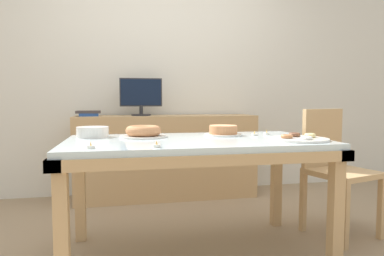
% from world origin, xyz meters
% --- Properties ---
extents(ground_plane, '(12.00, 12.00, 0.00)m').
position_xyz_m(ground_plane, '(0.00, 0.00, 0.00)').
color(ground_plane, '#997F60').
extents(wall_back, '(8.00, 0.10, 2.60)m').
position_xyz_m(wall_back, '(0.00, 1.68, 1.30)').
color(wall_back, silver).
rests_on(wall_back, ground).
extents(dining_table, '(1.64, 0.90, 0.76)m').
position_xyz_m(dining_table, '(0.00, 0.00, 0.67)').
color(dining_table, silver).
rests_on(dining_table, ground).
extents(chair, '(0.52, 0.52, 0.94)m').
position_xyz_m(chair, '(1.12, 0.17, 0.52)').
color(chair, tan).
rests_on(chair, ground).
extents(sideboard, '(1.83, 0.44, 0.85)m').
position_xyz_m(sideboard, '(0.00, 1.38, 0.43)').
color(sideboard, tan).
rests_on(sideboard, ground).
extents(computer_monitor, '(0.42, 0.20, 0.38)m').
position_xyz_m(computer_monitor, '(-0.26, 1.38, 1.04)').
color(computer_monitor, '#262628').
rests_on(computer_monitor, sideboard).
extents(book_stack, '(0.24, 0.20, 0.05)m').
position_xyz_m(book_stack, '(-0.77, 1.38, 0.88)').
color(book_stack, '#23478C').
rests_on(book_stack, sideboard).
extents(cake_chocolate_round, '(0.26, 0.26, 0.07)m').
position_xyz_m(cake_chocolate_round, '(0.24, 0.17, 0.79)').
color(cake_chocolate_round, silver).
rests_on(cake_chocolate_round, dining_table).
extents(cake_golden_bundt, '(0.32, 0.32, 0.08)m').
position_xyz_m(cake_golden_bundt, '(-0.32, 0.16, 0.79)').
color(cake_golden_bundt, silver).
rests_on(cake_golden_bundt, dining_table).
extents(pastry_platter, '(0.36, 0.36, 0.04)m').
position_xyz_m(pastry_platter, '(0.61, -0.20, 0.77)').
color(pastry_platter, silver).
rests_on(pastry_platter, dining_table).
extents(plate_stack, '(0.21, 0.21, 0.07)m').
position_xyz_m(plate_stack, '(-0.65, 0.24, 0.79)').
color(plate_stack, silver).
rests_on(plate_stack, dining_table).
extents(tealight_centre, '(0.04, 0.04, 0.04)m').
position_xyz_m(tealight_centre, '(0.45, 0.11, 0.77)').
color(tealight_centre, silver).
rests_on(tealight_centre, dining_table).
extents(tealight_right_edge, '(0.04, 0.04, 0.04)m').
position_xyz_m(tealight_right_edge, '(0.56, 0.16, 0.77)').
color(tealight_right_edge, silver).
rests_on(tealight_right_edge, dining_table).
extents(tealight_near_front, '(0.04, 0.04, 0.04)m').
position_xyz_m(tealight_near_front, '(-0.28, -0.36, 0.77)').
color(tealight_near_front, silver).
rests_on(tealight_near_front, dining_table).
extents(tealight_near_cakes, '(0.04, 0.04, 0.04)m').
position_xyz_m(tealight_near_cakes, '(-0.61, -0.34, 0.77)').
color(tealight_near_cakes, silver).
rests_on(tealight_near_cakes, dining_table).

